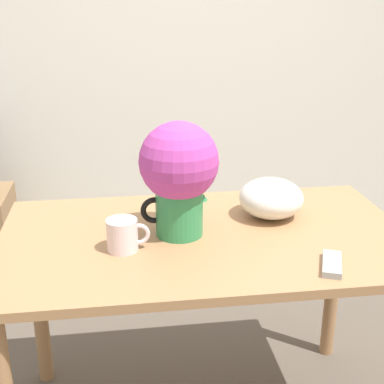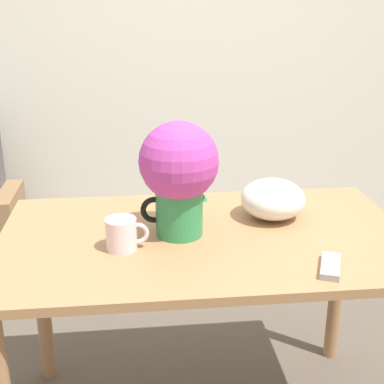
# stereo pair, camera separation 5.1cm
# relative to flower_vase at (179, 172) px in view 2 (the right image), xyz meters

# --- Properties ---
(wall_back) EXTENTS (8.00, 0.05, 2.60)m
(wall_back) POSITION_rel_flower_vase_xyz_m (0.23, 1.89, 0.28)
(wall_back) COLOR silver
(wall_back) RESTS_ON ground_plane
(table) EXTENTS (1.39, 0.81, 0.80)m
(table) POSITION_rel_flower_vase_xyz_m (0.09, -0.02, -0.33)
(table) COLOR #A3754C
(table) RESTS_ON ground_plane
(flower_vase) EXTENTS (0.26, 0.26, 0.39)m
(flower_vase) POSITION_rel_flower_vase_xyz_m (0.00, 0.00, 0.00)
(flower_vase) COLOR #2D844C
(flower_vase) RESTS_ON table
(coffee_mug) EXTENTS (0.14, 0.10, 0.10)m
(coffee_mug) POSITION_rel_flower_vase_xyz_m (-0.19, -0.10, -0.17)
(coffee_mug) COLOR silver
(coffee_mug) RESTS_ON table
(white_bowl) EXTENTS (0.23, 0.23, 0.14)m
(white_bowl) POSITION_rel_flower_vase_xyz_m (0.35, 0.11, -0.15)
(white_bowl) COLOR silver
(white_bowl) RESTS_ON table
(remote_control) EXTENTS (0.11, 0.16, 0.02)m
(remote_control) POSITION_rel_flower_vase_xyz_m (0.42, -0.30, -0.21)
(remote_control) COLOR #999999
(remote_control) RESTS_ON table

